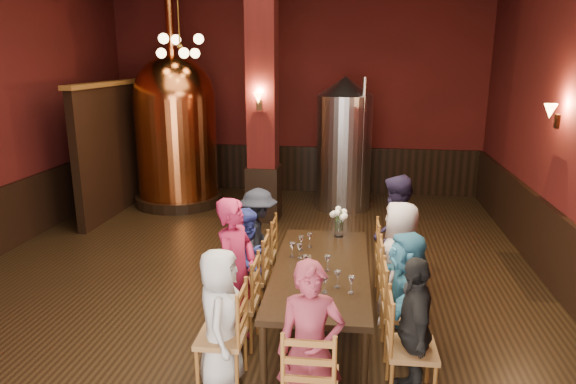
# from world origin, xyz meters

# --- Properties ---
(room) EXTENTS (10.00, 10.02, 4.50)m
(room) POSITION_xyz_m (0.00, 0.00, 2.25)
(room) COLOR black
(room) RESTS_ON ground
(wainscot_right) EXTENTS (0.08, 9.90, 1.00)m
(wainscot_right) POSITION_xyz_m (3.96, 0.00, 0.50)
(wainscot_right) COLOR black
(wainscot_right) RESTS_ON ground
(wainscot_back) EXTENTS (7.90, 0.08, 1.00)m
(wainscot_back) POSITION_xyz_m (0.00, 4.96, 0.50)
(wainscot_back) COLOR black
(wainscot_back) RESTS_ON ground
(column) EXTENTS (0.58, 0.58, 4.50)m
(column) POSITION_xyz_m (-0.30, 2.80, 2.25)
(column) COLOR #4E1110
(column) RESTS_ON ground
(partition) EXTENTS (0.22, 3.50, 2.40)m
(partition) POSITION_xyz_m (-3.20, 3.20, 1.20)
(partition) COLOR black
(partition) RESTS_ON ground
(pendant_cluster) EXTENTS (0.90, 0.90, 1.70)m
(pendant_cluster) POSITION_xyz_m (-1.80, 2.90, 3.10)
(pendant_cluster) COLOR #A57226
(pendant_cluster) RESTS_ON room
(sconce_wall) EXTENTS (0.20, 0.20, 0.36)m
(sconce_wall) POSITION_xyz_m (3.90, 0.80, 2.20)
(sconce_wall) COLOR black
(sconce_wall) RESTS_ON room
(sconce_column) EXTENTS (0.20, 0.20, 0.36)m
(sconce_column) POSITION_xyz_m (-0.30, 2.50, 2.20)
(sconce_column) COLOR black
(sconce_column) RESTS_ON column
(dining_table) EXTENTS (1.06, 2.42, 0.75)m
(dining_table) POSITION_xyz_m (1.06, -1.10, 0.69)
(dining_table) COLOR black
(dining_table) RESTS_ON ground
(chair_0) EXTENTS (0.47, 0.47, 0.92)m
(chair_0) POSITION_xyz_m (0.23, -2.13, 0.46)
(chair_0) COLOR brown
(chair_0) RESTS_ON ground
(person_0) EXTENTS (0.50, 0.69, 1.30)m
(person_0) POSITION_xyz_m (0.23, -2.13, 0.65)
(person_0) COLOR silver
(person_0) RESTS_ON ground
(chair_1) EXTENTS (0.47, 0.47, 0.92)m
(chair_1) POSITION_xyz_m (0.22, -1.46, 0.46)
(chair_1) COLOR brown
(chair_1) RESTS_ON ground
(person_1) EXTENTS (0.53, 0.66, 1.58)m
(person_1) POSITION_xyz_m (0.22, -1.46, 0.79)
(person_1) COLOR maroon
(person_1) RESTS_ON ground
(chair_2) EXTENTS (0.47, 0.47, 0.92)m
(chair_2) POSITION_xyz_m (0.20, -0.80, 0.46)
(chair_2) COLOR brown
(chair_2) RESTS_ON ground
(person_2) EXTENTS (0.50, 0.69, 1.28)m
(person_2) POSITION_xyz_m (0.20, -0.80, 0.64)
(person_2) COLOR navy
(person_2) RESTS_ON ground
(chair_3) EXTENTS (0.47, 0.47, 0.92)m
(chair_3) POSITION_xyz_m (0.18, -0.13, 0.46)
(chair_3) COLOR brown
(chair_3) RESTS_ON ground
(person_3) EXTENTS (0.55, 0.89, 1.33)m
(person_3) POSITION_xyz_m (0.18, -0.13, 0.66)
(person_3) COLOR black
(person_3) RESTS_ON ground
(chair_4) EXTENTS (0.47, 0.47, 0.92)m
(chair_4) POSITION_xyz_m (1.93, -2.08, 0.46)
(chair_4) COLOR brown
(chair_4) RESTS_ON ground
(person_4) EXTENTS (0.37, 0.79, 1.31)m
(person_4) POSITION_xyz_m (1.93, -2.08, 0.65)
(person_4) COLOR black
(person_4) RESTS_ON ground
(chair_5) EXTENTS (0.47, 0.47, 0.92)m
(chair_5) POSITION_xyz_m (1.92, -1.41, 0.46)
(chair_5) COLOR brown
(chair_5) RESTS_ON ground
(person_5) EXTENTS (0.40, 1.21, 1.30)m
(person_5) POSITION_xyz_m (1.92, -1.41, 0.65)
(person_5) COLOR teal
(person_5) RESTS_ON ground
(chair_6) EXTENTS (0.47, 0.47, 0.92)m
(chair_6) POSITION_xyz_m (1.90, -0.75, 0.46)
(chair_6) COLOR brown
(chair_6) RESTS_ON ground
(person_6) EXTENTS (0.59, 0.77, 1.41)m
(person_6) POSITION_xyz_m (1.90, -0.75, 0.70)
(person_6) COLOR beige
(person_6) RESTS_ON ground
(chair_7) EXTENTS (0.47, 0.47, 0.92)m
(chair_7) POSITION_xyz_m (1.88, -0.08, 0.46)
(chair_7) COLOR brown
(chair_7) RESTS_ON ground
(person_7) EXTENTS (0.56, 0.82, 1.54)m
(person_7) POSITION_xyz_m (1.88, -0.08, 0.77)
(person_7) COLOR #211A35
(person_7) RESTS_ON ground
(chair_8) EXTENTS (0.47, 0.47, 0.92)m
(chair_8) POSITION_xyz_m (1.10, -2.65, 0.46)
(chair_8) COLOR brown
(chair_8) RESTS_ON ground
(person_8) EXTENTS (0.56, 0.41, 1.45)m
(person_8) POSITION_xyz_m (1.10, -2.65, 0.72)
(person_8) COLOR maroon
(person_8) RESTS_ON ground
(copper_kettle) EXTENTS (1.86, 1.86, 4.18)m
(copper_kettle) POSITION_xyz_m (-2.21, 3.58, 1.52)
(copper_kettle) COLOR black
(copper_kettle) RESTS_ON ground
(steel_vessel) EXTENTS (1.11, 1.11, 2.57)m
(steel_vessel) POSITION_xyz_m (1.11, 3.72, 1.28)
(steel_vessel) COLOR #B2B2B7
(steel_vessel) RESTS_ON ground
(rose_vase) EXTENTS (0.22, 0.22, 0.38)m
(rose_vase) POSITION_xyz_m (1.20, -0.10, 1.00)
(rose_vase) COLOR white
(rose_vase) RESTS_ON dining_table
(wine_glass_0) EXTENTS (0.07, 0.07, 0.17)m
(wine_glass_0) POSITION_xyz_m (0.79, -0.64, 0.83)
(wine_glass_0) COLOR white
(wine_glass_0) RESTS_ON dining_table
(wine_glass_1) EXTENTS (0.07, 0.07, 0.17)m
(wine_glass_1) POSITION_xyz_m (1.25, -1.57, 0.83)
(wine_glass_1) COLOR white
(wine_glass_1) RESTS_ON dining_table
(wine_glass_2) EXTENTS (0.07, 0.07, 0.17)m
(wine_glass_2) POSITION_xyz_m (0.71, -0.85, 0.83)
(wine_glass_2) COLOR white
(wine_glass_2) RESTS_ON dining_table
(wine_glass_3) EXTENTS (0.07, 0.07, 0.17)m
(wine_glass_3) POSITION_xyz_m (0.90, -1.21, 0.83)
(wine_glass_3) COLOR white
(wine_glass_3) RESTS_ON dining_table
(wine_glass_4) EXTENTS (0.07, 0.07, 0.17)m
(wine_glass_4) POSITION_xyz_m (1.39, -1.67, 0.83)
(wine_glass_4) COLOR white
(wine_glass_4) RESTS_ON dining_table
(wine_glass_5) EXTENTS (0.07, 0.07, 0.17)m
(wine_glass_5) POSITION_xyz_m (1.14, -1.70, 0.83)
(wine_glass_5) COLOR white
(wine_glass_5) RESTS_ON dining_table
(wine_glass_6) EXTENTS (0.07, 0.07, 0.17)m
(wine_glass_6) POSITION_xyz_m (0.80, -0.89, 0.83)
(wine_glass_6) COLOR white
(wine_glass_6) RESTS_ON dining_table
(wine_glass_7) EXTENTS (0.07, 0.07, 0.17)m
(wine_glass_7) POSITION_xyz_m (0.88, -0.53, 0.83)
(wine_glass_7) COLOR white
(wine_glass_7) RESTS_ON dining_table
(wine_glass_8) EXTENTS (0.07, 0.07, 0.17)m
(wine_glass_8) POSITION_xyz_m (1.13, -1.19, 0.83)
(wine_glass_8) COLOR white
(wine_glass_8) RESTS_ON dining_table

